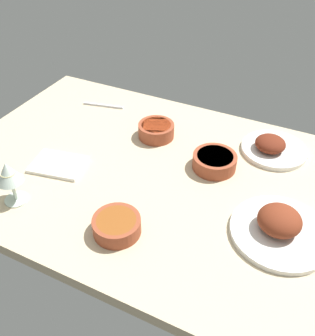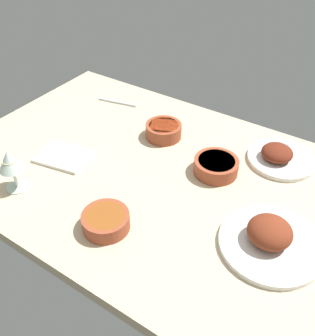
# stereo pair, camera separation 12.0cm
# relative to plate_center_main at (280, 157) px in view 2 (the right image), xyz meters

# --- Properties ---
(dining_table) EXTENTS (1.40, 0.90, 0.04)m
(dining_table) POSITION_rel_plate_center_main_xyz_m (0.31, 0.28, -0.04)
(dining_table) COLOR #C6B28E
(dining_table) RESTS_ON ground
(plate_center_main) EXTENTS (0.23, 0.23, 0.06)m
(plate_center_main) POSITION_rel_plate_center_main_xyz_m (0.00, 0.00, 0.00)
(plate_center_main) COLOR silver
(plate_center_main) RESTS_ON dining_table
(plate_far_side) EXTENTS (0.27, 0.27, 0.08)m
(plate_far_side) POSITION_rel_plate_center_main_xyz_m (-0.10, 0.36, 0.01)
(plate_far_side) COLOR silver
(plate_far_side) RESTS_ON dining_table
(bowl_sauce) EXTENTS (0.13, 0.13, 0.05)m
(bowl_sauce) POSITION_rel_plate_center_main_xyz_m (0.40, 0.09, 0.01)
(bowl_sauce) COLOR brown
(bowl_sauce) RESTS_ON dining_table
(bowl_soup) EXTENTS (0.13, 0.13, 0.05)m
(bowl_soup) POSITION_rel_plate_center_main_xyz_m (0.30, 0.55, 0.01)
(bowl_soup) COLOR brown
(bowl_soup) RESTS_ON dining_table
(bowl_potatoes) EXTENTS (0.14, 0.14, 0.05)m
(bowl_potatoes) POSITION_rel_plate_center_main_xyz_m (0.15, 0.17, 0.01)
(bowl_potatoes) COLOR brown
(bowl_potatoes) RESTS_ON dining_table
(wine_glass) EXTENTS (0.08, 0.08, 0.14)m
(wine_glass) POSITION_rel_plate_center_main_xyz_m (0.63, 0.57, 0.08)
(wine_glass) COLOR silver
(wine_glass) RESTS_ON dining_table
(folded_napkin) EXTENTS (0.19, 0.15, 0.01)m
(folded_napkin) POSITION_rel_plate_center_main_xyz_m (0.62, 0.39, -0.01)
(folded_napkin) COLOR white
(folded_napkin) RESTS_ON dining_table
(fork_loose) EXTENTS (0.17, 0.05, 0.01)m
(fork_loose) POSITION_rel_plate_center_main_xyz_m (0.70, -0.01, -0.02)
(fork_loose) COLOR silver
(fork_loose) RESTS_ON dining_table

